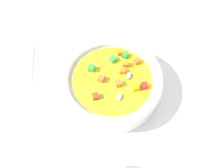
# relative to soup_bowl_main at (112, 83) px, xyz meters

# --- Properties ---
(ground_plane) EXTENTS (1.40, 1.40, 0.02)m
(ground_plane) POSITION_rel_soup_bowl_main_xyz_m (-0.00, 0.00, -0.04)
(ground_plane) COLOR silver
(soup_bowl_main) EXTENTS (0.21, 0.21, 0.06)m
(soup_bowl_main) POSITION_rel_soup_bowl_main_xyz_m (0.00, 0.00, 0.00)
(soup_bowl_main) COLOR white
(soup_bowl_main) RESTS_ON ground_plane
(spoon) EXTENTS (0.19, 0.13, 0.01)m
(spoon) POSITION_rel_soup_bowl_main_xyz_m (-0.08, 0.17, -0.03)
(spoon) COLOR silver
(spoon) RESTS_ON ground_plane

